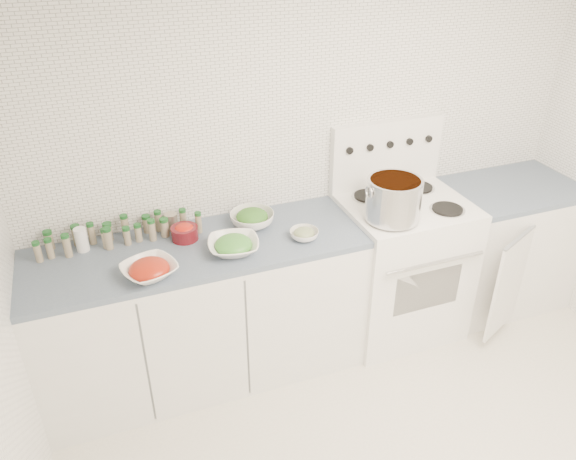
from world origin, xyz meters
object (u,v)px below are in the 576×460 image
object	(u,v)px
stock_pot	(394,197)
bowl_snowpea	(234,245)
stove	(399,262)
bowl_tomato	(149,269)

from	to	relation	value
stock_pot	bowl_snowpea	size ratio (longest dim) A/B	1.05
stove	bowl_tomato	distance (m)	1.66
stock_pot	bowl_snowpea	world-z (taller)	stock_pot
stove	bowl_snowpea	xyz separation A→B (m)	(-1.13, -0.11, 0.44)
stove	bowl_snowpea	size ratio (longest dim) A/B	4.25
bowl_tomato	stove	bearing A→B (deg)	6.67
bowl_snowpea	stove	bearing A→B (deg)	5.76
stove	bowl_snowpea	world-z (taller)	stove
bowl_tomato	bowl_snowpea	xyz separation A→B (m)	(0.46, 0.07, 0.00)
stock_pot	bowl_tomato	bearing A→B (deg)	-178.83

